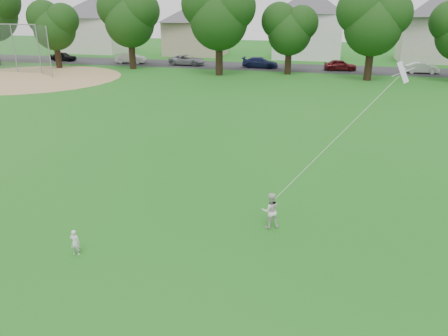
% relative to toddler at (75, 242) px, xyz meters
% --- Properties ---
extents(ground, '(160.00, 160.00, 0.00)m').
position_rel_toddler_xyz_m(ground, '(3.25, 0.45, -0.42)').
color(ground, '#166016').
rests_on(ground, ground).
extents(street, '(90.00, 7.00, 0.01)m').
position_rel_toddler_xyz_m(street, '(3.25, 42.45, -0.42)').
color(street, '#2D2D30').
rests_on(street, ground).
extents(dirt_infield, '(18.00, 18.00, 0.02)m').
position_rel_toddler_xyz_m(dirt_infield, '(-22.75, 28.45, -0.41)').
color(dirt_infield, '#9E7F51').
rests_on(dirt_infield, ground).
extents(toddler, '(0.33, 0.24, 0.85)m').
position_rel_toddler_xyz_m(toddler, '(0.00, 0.00, 0.00)').
color(toddler, silver).
rests_on(toddler, ground).
extents(older_boy, '(0.76, 0.69, 1.27)m').
position_rel_toddler_xyz_m(older_boy, '(5.46, 3.16, 0.21)').
color(older_boy, silver).
rests_on(older_boy, ground).
extents(kite, '(2.48, 3.04, 7.67)m').
position_rel_toddler_xyz_m(kite, '(7.60, 5.73, 2.36)').
color(kite, white).
rests_on(kite, ground).
extents(baseball_backstop, '(11.50, 2.22, 5.03)m').
position_rel_toddler_xyz_m(baseball_backstop, '(-26.63, 30.92, 2.09)').
color(baseball_backstop, gray).
rests_on(baseball_backstop, ground).
extents(tree_row, '(83.04, 9.04, 10.56)m').
position_rel_toddler_xyz_m(tree_row, '(3.23, 36.34, 5.67)').
color(tree_row, black).
rests_on(tree_row, ground).
extents(parked_cars, '(71.92, 2.54, 1.29)m').
position_rel_toddler_xyz_m(parked_cars, '(8.67, 41.45, 0.20)').
color(parked_cars, black).
rests_on(parked_cars, ground).
extents(house_row, '(76.56, 12.76, 10.63)m').
position_rel_toddler_xyz_m(house_row, '(3.93, 52.45, 4.57)').
color(house_row, silver).
rests_on(house_row, ground).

